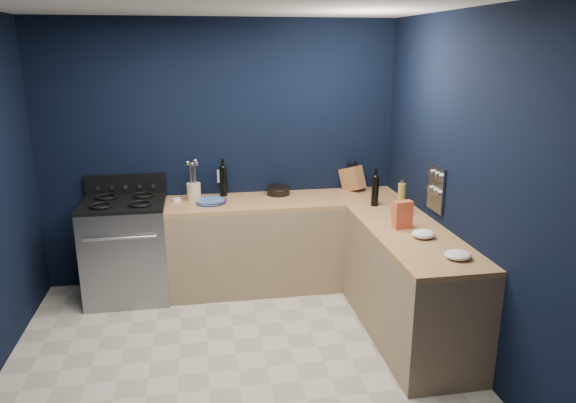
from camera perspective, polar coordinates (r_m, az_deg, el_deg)
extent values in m
cube|color=#BBB6A3|center=(4.22, -5.34, -17.50)|extent=(3.50, 3.50, 0.02)
cube|color=black|center=(5.37, -7.19, 5.03)|extent=(3.50, 0.02, 2.60)
cube|color=black|center=(4.16, 19.10, 0.97)|extent=(0.02, 3.50, 2.60)
cube|color=black|center=(2.04, -2.31, -14.00)|extent=(3.50, 0.02, 2.60)
cube|color=#8E7455|center=(5.36, -0.25, -4.56)|extent=(2.30, 0.63, 0.86)
cube|color=brown|center=(5.22, -0.26, 0.07)|extent=(2.30, 0.63, 0.04)
cube|color=#8E7455|center=(4.55, 12.74, -8.87)|extent=(0.63, 1.67, 0.86)
cube|color=brown|center=(4.38, 13.11, -3.53)|extent=(0.63, 1.67, 0.04)
cube|color=gray|center=(5.32, -16.78, -5.10)|extent=(0.76, 0.66, 0.92)
cube|color=black|center=(5.03, -17.18, -6.49)|extent=(0.59, 0.02, 0.42)
cube|color=black|center=(5.17, -17.20, -0.18)|extent=(0.76, 0.66, 0.03)
cube|color=black|center=(5.43, -16.91, 1.76)|extent=(0.76, 0.06, 0.20)
cube|color=gray|center=(4.65, 15.52, 1.29)|extent=(0.02, 0.28, 0.38)
cube|color=white|center=(5.40, -7.09, 2.69)|extent=(0.09, 0.02, 0.13)
cylinder|color=#344794|center=(5.11, -8.22, 0.00)|extent=(0.36, 0.36, 0.03)
cylinder|color=white|center=(5.23, -11.79, 0.18)|extent=(0.09, 0.09, 0.03)
cylinder|color=beige|center=(5.24, -10.01, 1.05)|extent=(0.18, 0.18, 0.17)
cylinder|color=black|center=(5.32, -6.92, 2.13)|extent=(0.09, 0.09, 0.29)
cylinder|color=black|center=(5.35, -1.04, 1.20)|extent=(0.25, 0.25, 0.09)
cube|color=brown|center=(5.56, 6.88, 2.43)|extent=(0.27, 0.30, 0.29)
cylinder|color=black|center=(5.02, 9.27, 1.08)|extent=(0.08, 0.08, 0.28)
cylinder|color=olive|center=(4.80, 11.99, 0.26)|extent=(0.07, 0.07, 0.28)
cylinder|color=olive|center=(4.72, 11.21, -1.03)|extent=(0.06, 0.06, 0.11)
cylinder|color=olive|center=(4.54, 11.82, -1.95)|extent=(0.06, 0.06, 0.08)
cube|color=#C82E48|center=(4.44, 12.12, -1.39)|extent=(0.16, 0.10, 0.23)
ellipsoid|color=white|center=(4.27, 14.24, -3.38)|extent=(0.19, 0.16, 0.06)
ellipsoid|color=white|center=(3.93, 17.67, -5.45)|extent=(0.22, 0.20, 0.06)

